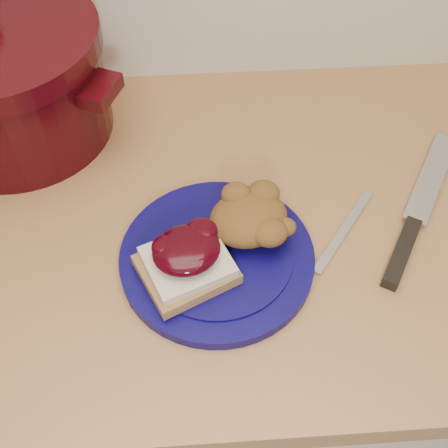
{
  "coord_description": "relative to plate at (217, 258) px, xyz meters",
  "views": [
    {
      "loc": [
        0.02,
        1.03,
        1.48
      ],
      "look_at": [
        0.04,
        1.44,
        0.95
      ],
      "focal_mm": 45.0,
      "sensor_mm": 36.0,
      "label": 1
    }
  ],
  "objects": [
    {
      "name": "dutch_oven",
      "position": [
        -0.28,
        0.27,
        0.08
      ],
      "size": [
        0.38,
        0.38,
        0.18
      ],
      "rotation": [
        0.0,
        0.0,
        -0.41
      ],
      "color": "black",
      "rests_on": "wood_countertop"
    },
    {
      "name": "butter_knife",
      "position": [
        0.17,
        0.04,
        -0.0
      ],
      "size": [
        0.1,
        0.13,
        0.0
      ],
      "primitive_type": "cube",
      "rotation": [
        0.0,
        0.0,
        0.92
      ],
      "color": "silver",
      "rests_on": "wood_countertop"
    },
    {
      "name": "chef_knife",
      "position": [
        0.25,
        0.03,
        0.0
      ],
      "size": [
        0.17,
        0.26,
        0.02
      ],
      "rotation": [
        0.0,
        0.0,
        1.03
      ],
      "color": "black",
      "rests_on": "wood_countertop"
    },
    {
      "name": "plate",
      "position": [
        0.0,
        0.0,
        0.0
      ],
      "size": [
        0.31,
        0.31,
        0.02
      ],
      "primitive_type": "cylinder",
      "rotation": [
        0.0,
        0.0,
        0.34
      ],
      "color": "#090547",
      "rests_on": "wood_countertop"
    },
    {
      "name": "sandwich",
      "position": [
        -0.04,
        -0.02,
        0.03
      ],
      "size": [
        0.13,
        0.12,
        0.05
      ],
      "rotation": [
        0.0,
        0.0,
        0.34
      ],
      "color": "olive",
      "rests_on": "plate"
    },
    {
      "name": "stuffing_mound",
      "position": [
        0.04,
        0.03,
        0.04
      ],
      "size": [
        0.12,
        0.11,
        0.05
      ],
      "primitive_type": "ellipsoid",
      "rotation": [
        0.0,
        0.0,
        0.34
      ],
      "color": "brown",
      "rests_on": "plate"
    },
    {
      "name": "base_cabinet",
      "position": [
        -0.03,
        0.08,
        -0.48
      ],
      "size": [
        4.0,
        0.6,
        0.86
      ],
      "primitive_type": "cube",
      "color": "beige",
      "rests_on": "floor"
    }
  ]
}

